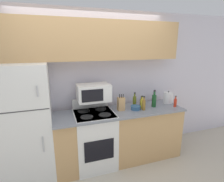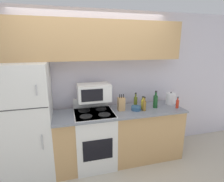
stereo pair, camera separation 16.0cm
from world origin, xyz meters
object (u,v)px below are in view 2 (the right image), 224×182
microwave (94,92)px  bottle_olive_oil (135,101)px  bottle_vinegar (144,105)px  bottle_wine_green (155,101)px  knife_block (121,104)px  stove (95,138)px  kettle (171,99)px  bottle_soy_sauce (142,103)px  bowl (136,108)px  refrigerator (27,122)px  bottle_hot_sauce (177,104)px  bottle_cooking_spray (143,104)px

microwave → bottle_olive_oil: bearing=-1.9°
bottle_vinegar → bottle_wine_green: bearing=19.7°
bottle_wine_green → knife_block: bearing=178.2°
stove → kettle: size_ratio=4.72×
knife_block → bottle_soy_sauce: size_ratio=1.55×
bowl → bottle_vinegar: bottle_vinegar is taller
stove → bottle_olive_oil: 0.93m
stove → bottle_olive_oil: bottle_olive_oil is taller
microwave → knife_block: 0.49m
knife_block → bottle_olive_oil: size_ratio=1.08×
refrigerator → bottle_vinegar: refrigerator is taller
kettle → bottle_soy_sauce: bearing=179.0°
refrigerator → bottle_olive_oil: (1.74, 0.05, 0.16)m
knife_block → bottle_vinegar: bearing=-16.5°
bottle_olive_oil → bottle_vinegar: (0.07, -0.20, -0.01)m
bottle_wine_green → bottle_hot_sauce: bottle_wine_green is taller
bottle_cooking_spray → bottle_wine_green: 0.24m
bowl → bottle_vinegar: 0.15m
microwave → kettle: (1.41, -0.04, -0.21)m
stove → bottle_wine_green: size_ratio=3.65×
microwave → bottle_soy_sauce: size_ratio=2.89×
microwave → bottle_wine_green: 1.07m
stove → bowl: (0.70, -0.05, 0.48)m
bottle_soy_sauce → bowl: bearing=-142.5°
bowl → stove: bearing=176.1°
bottle_cooking_spray → bottle_hot_sauce: bearing=-11.6°
microwave → bottle_olive_oil: size_ratio=2.00×
stove → knife_block: 0.72m
bottle_soy_sauce → kettle: kettle is taller
bottle_vinegar → kettle: (0.61, 0.19, 0.01)m
bowl → bottle_hot_sauce: bearing=-7.1°
bottle_cooking_spray → bottle_vinegar: size_ratio=0.92×
refrigerator → bowl: bearing=-3.1°
knife_block → bottle_wine_green: 0.61m
bottle_soy_sauce → bottle_cooking_spray: bearing=-111.7°
bowl → knife_block: bearing=168.8°
bottle_cooking_spray → bottle_wine_green: (0.23, -0.00, 0.03)m
bottle_olive_oil → stove: bearing=-172.8°
bottle_vinegar → microwave: bearing=164.2°
microwave → bottle_hot_sauce: (1.40, -0.26, -0.23)m
stove → bottle_wine_green: bottle_wine_green is taller
bottle_hot_sauce → bottle_wine_green: bearing=161.4°
knife_block → bottle_hot_sauce: (0.97, -0.14, -0.03)m
bottle_cooking_spray → refrigerator: bearing=178.0°
microwave → bottle_olive_oil: 0.75m
refrigerator → bottle_wine_green: 2.07m
bowl → bottle_soy_sauce: 0.23m
bowl → bottle_olive_oil: (0.05, 0.14, 0.07)m
refrigerator → bottle_hot_sauce: bearing=-4.3°
bowl → bottle_hot_sauce: (0.72, -0.09, 0.04)m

